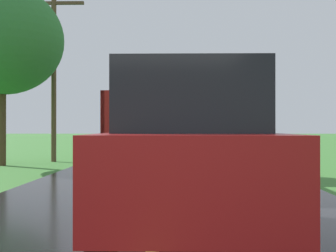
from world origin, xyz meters
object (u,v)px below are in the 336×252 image
banana_truck_near (165,123)px  utility_pole_roadside (54,69)px  banana_truck_far (171,126)px  roadside_tree_mid_right (2,40)px  following_car (189,152)px

banana_truck_near → utility_pole_roadside: size_ratio=0.87×
utility_pole_roadside → banana_truck_far: bearing=66.2°
banana_truck_near → roadside_tree_mid_right: size_ratio=0.90×
banana_truck_near → banana_truck_far: bearing=90.1°
banana_truck_far → utility_pole_roadside: size_ratio=0.87×
utility_pole_roadside → following_car: size_ratio=1.63×
banana_truck_far → following_car: (0.51, -23.08, -0.40)m
utility_pole_roadside → following_car: (5.04, -12.81, -2.61)m
banana_truck_near → roadside_tree_mid_right: bearing=150.1°
banana_truck_far → following_car: bearing=-88.7°
banana_truck_far → following_car: banana_truck_far is taller
utility_pole_roadside → following_car: 14.01m
banana_truck_near → roadside_tree_mid_right: (-5.91, 3.40, 2.98)m
roadside_tree_mid_right → following_car: bearing=-59.7°
utility_pole_roadside → following_car: bearing=-68.5°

